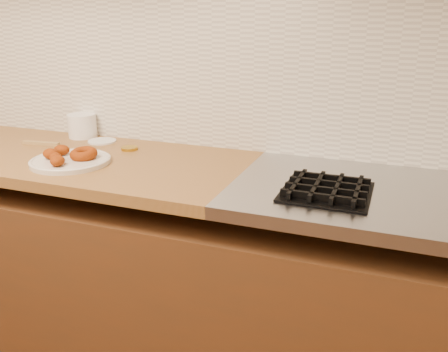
# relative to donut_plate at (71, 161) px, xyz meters

# --- Properties ---
(wall_back) EXTENTS (4.00, 0.02, 2.70)m
(wall_back) POSITION_rel_donut_plate_xyz_m (0.11, 0.41, 0.44)
(wall_back) COLOR beige
(wall_back) RESTS_ON ground
(base_cabinet) EXTENTS (3.60, 0.60, 0.77)m
(base_cabinet) POSITION_rel_donut_plate_xyz_m (0.11, 0.10, -0.52)
(base_cabinet) COLOR #502B13
(base_cabinet) RESTS_ON floor
(backsplash) EXTENTS (3.60, 0.02, 0.60)m
(backsplash) POSITION_rel_donut_plate_xyz_m (0.11, 0.40, 0.29)
(backsplash) COLOR silver
(backsplash) RESTS_ON wall_back
(burner_grates) EXTENTS (0.91, 0.26, 0.03)m
(burner_grates) POSITION_rel_donut_plate_xyz_m (1.24, 0.02, 0.00)
(burner_grates) COLOR black
(burner_grates) RESTS_ON stovetop
(donut_plate) EXTENTS (0.28, 0.28, 0.02)m
(donut_plate) POSITION_rel_donut_plate_xyz_m (0.00, 0.00, 0.00)
(donut_plate) COLOR beige
(donut_plate) RESTS_ON butcher_block
(ring_donut) EXTENTS (0.11, 0.11, 0.04)m
(ring_donut) POSITION_rel_donut_plate_xyz_m (0.04, 0.03, 0.03)
(ring_donut) COLOR maroon
(ring_donut) RESTS_ON donut_plate
(fried_dough_chunks) EXTENTS (0.16, 0.18, 0.04)m
(fried_dough_chunks) POSITION_rel_donut_plate_xyz_m (-0.04, -0.03, 0.03)
(fried_dough_chunks) COLOR maroon
(fried_dough_chunks) RESTS_ON donut_plate
(plastic_tub) EXTENTS (0.13, 0.13, 0.10)m
(plastic_tub) POSITION_rel_donut_plate_xyz_m (-0.20, 0.34, 0.04)
(plastic_tub) COLOR white
(plastic_tub) RESTS_ON butcher_block
(tub_lid) EXTENTS (0.12, 0.12, 0.01)m
(tub_lid) POSITION_rel_donut_plate_xyz_m (-0.07, 0.30, -0.00)
(tub_lid) COLOR silver
(tub_lid) RESTS_ON butcher_block
(brass_jar_lid) EXTENTS (0.08, 0.08, 0.01)m
(brass_jar_lid) POSITION_rel_donut_plate_xyz_m (0.10, 0.23, -0.00)
(brass_jar_lid) COLOR #B28C1E
(brass_jar_lid) RESTS_ON butcher_block
(wooden_utensil) EXTENTS (0.17, 0.04, 0.01)m
(wooden_utensil) POSITION_rel_donut_plate_xyz_m (-0.28, 0.17, -0.00)
(wooden_utensil) COLOR #9C7C46
(wooden_utensil) RESTS_ON butcher_block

